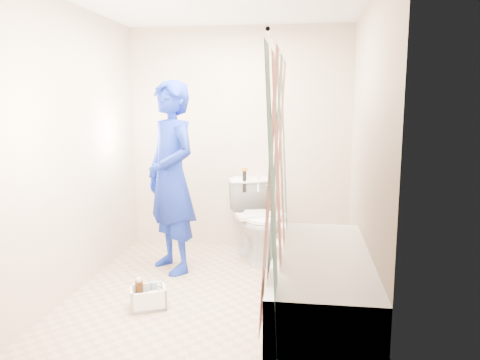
# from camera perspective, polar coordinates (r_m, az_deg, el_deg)

# --- Properties ---
(floor) EXTENTS (2.60, 2.60, 0.00)m
(floor) POSITION_cam_1_polar(r_m,az_deg,el_deg) (4.14, -2.67, -13.24)
(floor) COLOR tan
(floor) RESTS_ON ground
(wall_back) EXTENTS (2.40, 0.02, 2.40)m
(wall_back) POSITION_cam_1_polar(r_m,az_deg,el_deg) (5.12, -0.08, 4.98)
(wall_back) COLOR #C1B094
(wall_back) RESTS_ON ground
(wall_front) EXTENTS (2.40, 0.02, 2.40)m
(wall_front) POSITION_cam_1_polar(r_m,az_deg,el_deg) (2.59, -8.20, 0.61)
(wall_front) COLOR #C1B094
(wall_front) RESTS_ON ground
(wall_left) EXTENTS (0.02, 2.60, 2.40)m
(wall_left) POSITION_cam_1_polar(r_m,az_deg,el_deg) (4.23, -19.01, 3.57)
(wall_left) COLOR #C1B094
(wall_left) RESTS_ON ground
(wall_right) EXTENTS (0.02, 2.60, 2.40)m
(wall_right) POSITION_cam_1_polar(r_m,az_deg,el_deg) (3.80, 15.27, 3.15)
(wall_right) COLOR #C1B094
(wall_right) RESTS_ON ground
(bathtub) EXTENTS (0.70, 1.75, 0.50)m
(bathtub) POSITION_cam_1_polar(r_m,az_deg,el_deg) (3.58, 9.79, -12.42)
(bathtub) COLOR white
(bathtub) RESTS_ON ground
(curtain_rod) EXTENTS (0.02, 1.90, 0.02)m
(curtain_rod) POSITION_cam_1_polar(r_m,az_deg,el_deg) (3.35, 4.76, 15.50)
(curtain_rod) COLOR silver
(curtain_rod) RESTS_ON wall_back
(shower_curtain) EXTENTS (0.06, 1.75, 1.80)m
(shower_curtain) POSITION_cam_1_polar(r_m,az_deg,el_deg) (3.38, 4.54, -0.36)
(shower_curtain) COLOR silver
(shower_curtain) RESTS_ON curtain_rod
(toilet) EXTENTS (0.71, 0.90, 0.81)m
(toilet) POSITION_cam_1_polar(r_m,az_deg,el_deg) (4.84, 2.15, -4.84)
(toilet) COLOR silver
(toilet) RESTS_ON ground
(tank_lid) EXTENTS (0.54, 0.38, 0.04)m
(tank_lid) POSITION_cam_1_polar(r_m,az_deg,el_deg) (4.71, 2.58, -4.39)
(tank_lid) COLOR white
(tank_lid) RESTS_ON toilet
(tank_internals) EXTENTS (0.19, 0.10, 0.26)m
(tank_internals) POSITION_cam_1_polar(r_m,az_deg,el_deg) (4.96, 0.99, 0.10)
(tank_internals) COLOR black
(tank_internals) RESTS_ON toilet
(plumber) EXTENTS (0.77, 0.77, 1.80)m
(plumber) POSITION_cam_1_polar(r_m,az_deg,el_deg) (4.43, -8.39, 0.29)
(plumber) COLOR #1032A7
(plumber) RESTS_ON ground
(cleaning_caddy) EXTENTS (0.34, 0.31, 0.21)m
(cleaning_caddy) POSITION_cam_1_polar(r_m,az_deg,el_deg) (3.85, -11.01, -13.96)
(cleaning_caddy) COLOR white
(cleaning_caddy) RESTS_ON ground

